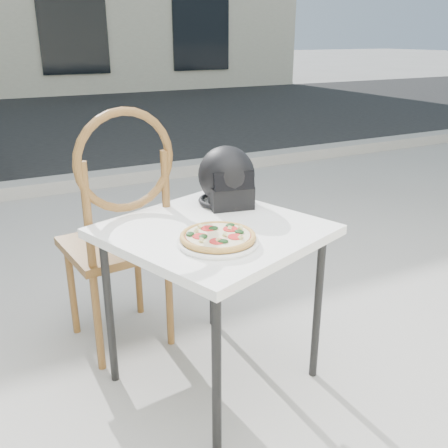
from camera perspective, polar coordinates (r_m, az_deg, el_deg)
name	(u,v)px	position (r m, az deg, el deg)	size (l,w,h in m)	color
ground	(218,349)	(2.45, -0.66, -14.05)	(80.00, 80.00, 0.00)	#A19E98
street_asphalt	(28,125)	(8.95, -21.52, 10.45)	(30.00, 8.00, 0.00)	black
curb	(80,182)	(5.06, -16.11, 4.67)	(30.00, 0.25, 0.12)	gray
cafe_table_main	(214,242)	(1.95, -1.20, -2.07)	(0.95, 0.95, 0.70)	white
plate	(218,241)	(1.77, -0.70, -2.01)	(0.37, 0.37, 0.02)	white
pizza	(218,236)	(1.77, -0.70, -1.40)	(0.32, 0.32, 0.03)	gold
helmet	(227,179)	(2.17, 0.34, 5.17)	(0.29, 0.30, 0.25)	black
cafe_chair_main	(120,222)	(2.22, -11.76, 0.24)	(0.48, 0.48, 1.14)	brown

